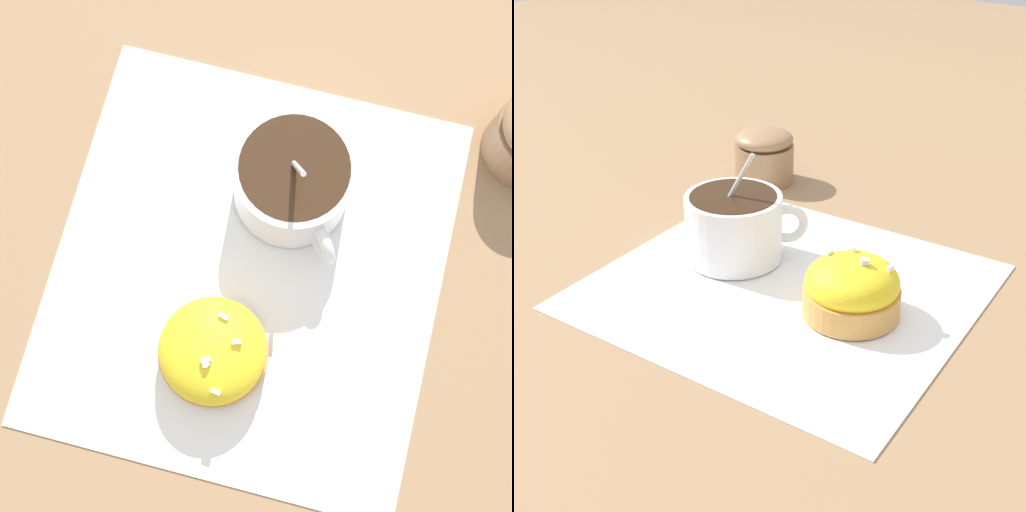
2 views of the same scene
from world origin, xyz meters
The scene contains 4 objects.
ground_plane centered at (0.00, 0.00, 0.00)m, with size 3.00×3.00×0.00m, color #93704C.
paper_napkin centered at (0.00, 0.00, 0.00)m, with size 0.35×0.33×0.00m.
coffee_cup centered at (0.07, -0.01, 0.04)m, with size 0.10×0.10×0.11m.
frosted_pastry centered at (-0.07, 0.00, 0.03)m, with size 0.08×0.08×0.05m.
Camera 1 is at (-0.09, -0.04, 0.55)m, focal length 50.00 mm.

